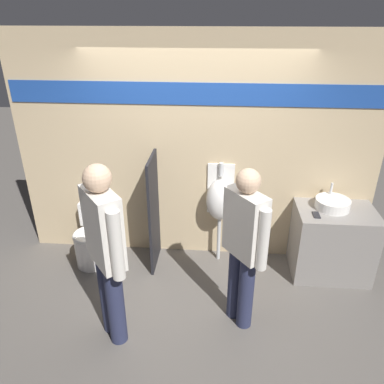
% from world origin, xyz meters
% --- Properties ---
extents(ground_plane, '(16.00, 16.00, 0.00)m').
position_xyz_m(ground_plane, '(0.00, 0.00, 0.00)').
color(ground_plane, '#5B5651').
extents(display_wall, '(4.23, 0.07, 2.70)m').
position_xyz_m(display_wall, '(0.00, 0.60, 1.36)').
color(display_wall, tan).
rests_on(display_wall, ground_plane).
extents(sink_counter, '(0.87, 0.61, 0.83)m').
position_xyz_m(sink_counter, '(1.63, 0.26, 0.42)').
color(sink_counter, gray).
rests_on(sink_counter, ground_plane).
extents(sink_basin, '(0.38, 0.38, 0.25)m').
position_xyz_m(sink_basin, '(1.58, 0.33, 0.89)').
color(sink_basin, white).
rests_on(sink_basin, sink_counter).
extents(cell_phone, '(0.07, 0.14, 0.01)m').
position_xyz_m(cell_phone, '(1.36, 0.14, 0.84)').
color(cell_phone, '#232328').
rests_on(cell_phone, sink_counter).
extents(divider_near_counter, '(0.03, 0.55, 1.40)m').
position_xyz_m(divider_near_counter, '(-0.46, 0.29, 0.70)').
color(divider_near_counter, black).
rests_on(divider_near_counter, ground_plane).
extents(urinal_near_counter, '(0.33, 0.30, 1.26)m').
position_xyz_m(urinal_near_counter, '(0.31, 0.43, 0.84)').
color(urinal_near_counter, silver).
rests_on(urinal_near_counter, ground_plane).
extents(toilet, '(0.41, 0.57, 0.86)m').
position_xyz_m(toilet, '(-1.24, 0.25, 0.30)').
color(toilet, white).
rests_on(toilet, ground_plane).
extents(person_in_vest, '(0.40, 0.48, 1.66)m').
position_xyz_m(person_in_vest, '(0.54, -0.60, 0.92)').
color(person_in_vest, '#282D4C').
rests_on(person_in_vest, ground_plane).
extents(person_with_lanyard, '(0.44, 0.51, 1.78)m').
position_xyz_m(person_with_lanyard, '(-0.66, -0.89, 0.98)').
color(person_with_lanyard, '#282D4C').
rests_on(person_with_lanyard, ground_plane).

